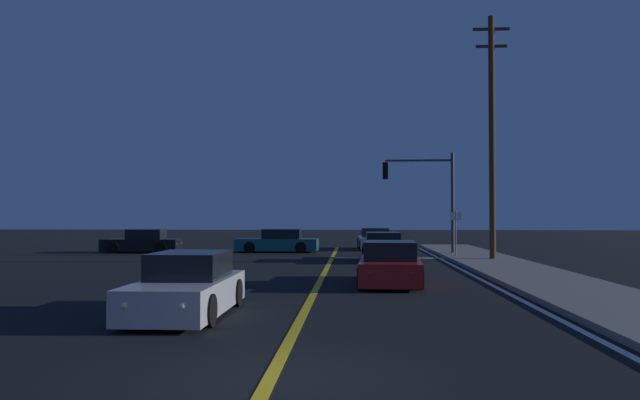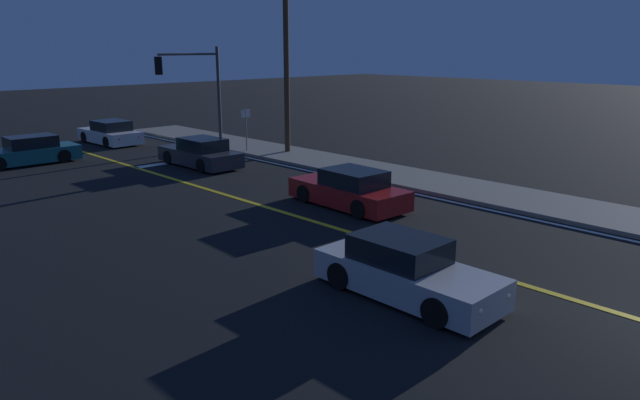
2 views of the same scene
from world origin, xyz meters
TOP-DOWN VIEW (x-y plane):
  - sidewalk_right at (7.16, 12.13)m, footprint 3.20×43.67m
  - lane_line_center at (0.00, 12.13)m, footprint 0.20×41.25m
  - lane_line_edge_right at (5.31, 12.13)m, footprint 0.16×41.25m
  - stop_bar at (2.78, 22.76)m, footprint 5.56×0.50m
  - car_parked_curb_teal at (-3.26, 27.19)m, footprint 4.75×1.89m
  - car_following_oncoming_red at (2.21, 11.24)m, footprint 2.08×4.60m
  - car_far_approaching_charcoal at (2.45, 21.07)m, footprint 1.91×4.68m
  - car_side_waiting_white at (2.36, 30.40)m, footprint 2.11×4.52m
  - car_distant_tail_silver at (-2.48, 5.11)m, footprint 1.82×4.40m
  - traffic_signal_near_right at (4.98, 25.06)m, footprint 3.80×0.28m
  - utility_pole_right at (7.46, 20.60)m, footprint 1.67×0.28m
  - street_sign_corner at (6.06, 22.26)m, footprint 0.56×0.06m

SIDE VIEW (x-z plane):
  - lane_line_center at x=0.00m, z-range 0.00..0.01m
  - lane_line_edge_right at x=5.31m, z-range 0.00..0.01m
  - stop_bar at x=2.78m, z-range 0.00..0.01m
  - sidewalk_right at x=7.16m, z-range 0.00..0.15m
  - car_distant_tail_silver at x=-2.48m, z-range -0.09..1.25m
  - car_parked_curb_teal at x=-3.26m, z-range -0.09..1.25m
  - car_following_oncoming_red at x=2.21m, z-range -0.09..1.25m
  - car_far_approaching_charcoal at x=2.45m, z-range -0.09..1.25m
  - car_side_waiting_white at x=2.36m, z-range -0.09..1.25m
  - street_sign_corner at x=6.06m, z-range 0.41..2.76m
  - traffic_signal_near_right at x=4.98m, z-range 0.92..6.39m
  - utility_pole_right at x=7.46m, z-range 0.22..11.58m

